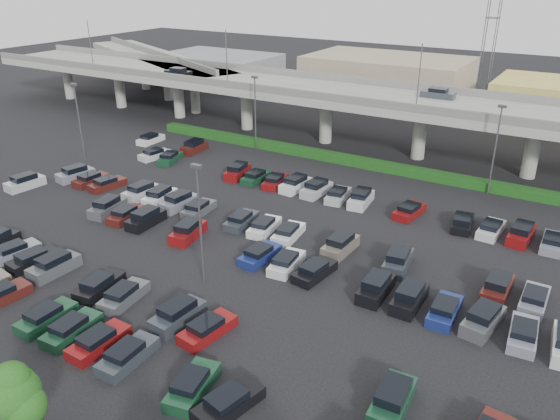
# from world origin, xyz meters

# --- Properties ---
(ground) EXTENTS (280.00, 280.00, 0.00)m
(ground) POSITION_xyz_m (0.00, 0.00, 0.00)
(ground) COLOR black
(overpass) EXTENTS (150.00, 13.00, 15.80)m
(overpass) POSITION_xyz_m (-0.18, 31.99, 6.97)
(overpass) COLOR gray
(overpass) RESTS_ON ground
(on_ramp) EXTENTS (50.93, 30.13, 8.80)m
(on_ramp) POSITION_xyz_m (-52.10, 43.05, 6.86)
(on_ramp) COLOR gray
(on_ramp) RESTS_ON ground
(hedge) EXTENTS (66.00, 1.60, 1.10)m
(hedge) POSITION_xyz_m (0.00, 25.00, 0.55)
(hedge) COLOR #113C12
(hedge) RESTS_ON ground
(parked_cars) EXTENTS (63.02, 41.60, 1.67)m
(parked_cars) POSITION_xyz_m (-0.68, -3.45, 0.63)
(parked_cars) COLOR #4A4C50
(parked_cars) RESTS_ON ground
(light_poles) EXTENTS (66.90, 48.38, 10.30)m
(light_poles) POSITION_xyz_m (-4.13, 2.00, 6.24)
(light_poles) COLOR #525257
(light_poles) RESTS_ON ground
(distant_buildings) EXTENTS (138.00, 24.00, 9.00)m
(distant_buildings) POSITION_xyz_m (12.38, 61.81, 3.74)
(distant_buildings) COLOR slate
(distant_buildings) RESTS_ON ground
(comm_tower) EXTENTS (2.40, 2.40, 30.00)m
(comm_tower) POSITION_xyz_m (4.00, 74.00, 15.61)
(comm_tower) COLOR #525257
(comm_tower) RESTS_ON ground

